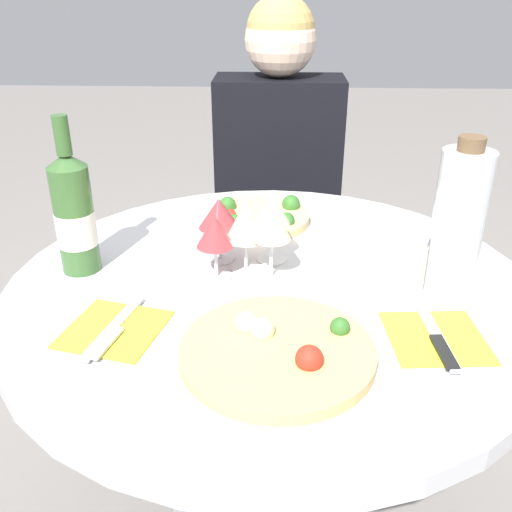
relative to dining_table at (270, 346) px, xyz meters
name	(u,v)px	position (x,y,z in m)	size (l,w,h in m)	color
dining_table	(270,346)	(0.00, 0.00, 0.00)	(1.00, 1.00, 0.72)	gray
chair_behind_diner	(277,231)	(0.01, 0.88, -0.14)	(0.41, 0.41, 0.90)	#ADADB2
seated_diner	(277,215)	(0.01, 0.74, -0.02)	(0.39, 0.41, 1.19)	black
pizza_large	(278,350)	(0.01, -0.24, 0.16)	(0.30, 0.30, 0.05)	#DBB26B
pizza_small_far	(259,217)	(-0.03, 0.28, 0.16)	(0.24, 0.24, 0.05)	#E5C17F
wine_bottle	(74,215)	(-0.37, 0.04, 0.27)	(0.08, 0.08, 0.30)	#38602D
tall_carafe	(458,222)	(0.33, -0.02, 0.28)	(0.09, 0.09, 0.29)	silver
sugar_shaker	(405,262)	(0.24, -0.01, 0.20)	(0.08, 0.08, 0.10)	silver
wine_glass_front_left	(215,233)	(-0.10, 0.01, 0.24)	(0.07, 0.07, 0.13)	silver
wine_glass_center	(246,221)	(-0.05, 0.05, 0.25)	(0.08, 0.08, 0.14)	silver
wine_glass_front_right	(274,224)	(0.00, 0.01, 0.26)	(0.07, 0.07, 0.15)	silver
wine_glass_back_left	(219,215)	(-0.10, 0.09, 0.25)	(0.08, 0.08, 0.13)	silver
wine_glass_back_right	(275,211)	(0.00, 0.09, 0.26)	(0.07, 0.07, 0.14)	silver
place_setting_left	(113,330)	(-0.25, -0.18, 0.15)	(0.18, 0.19, 0.01)	yellow
place_setting_right	(436,338)	(0.27, -0.18, 0.15)	(0.16, 0.19, 0.01)	yellow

